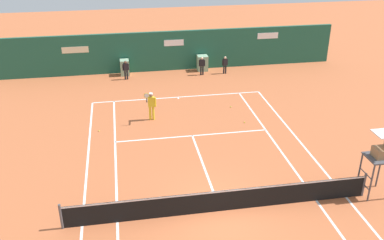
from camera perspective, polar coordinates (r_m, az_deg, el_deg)
ground_plane at (r=17.82m, az=3.33°, el=-10.74°), size 80.00×80.00×0.01m
tennis_net at (r=17.07m, az=3.81°, el=-10.50°), size 12.10×0.10×1.07m
sponsor_back_wall at (r=31.85m, az=-3.27°, el=8.96°), size 25.00×1.02×2.89m
umpire_chair at (r=18.84m, az=23.53°, el=-4.23°), size 1.00×1.00×2.83m
player_on_baseline at (r=24.10m, az=-5.39°, el=2.13°), size 0.69×0.67×1.84m
ball_kid_left_post at (r=31.38m, az=4.36°, el=7.40°), size 0.43×0.19×1.28m
ball_kid_right_post at (r=30.47m, az=-8.71°, el=6.69°), size 0.45×0.20×1.35m
ball_kid_centre_post at (r=31.01m, az=1.32°, el=7.30°), size 0.44×0.21×1.33m
tennis_ball_by_sideline at (r=23.61m, az=-12.15°, el=-1.41°), size 0.07×0.07×0.07m
tennis_ball_mid_court at (r=26.03m, az=5.13°, el=1.74°), size 0.07×0.07×0.07m
tennis_ball_near_service_line at (r=24.20m, az=6.92°, el=-0.29°), size 0.07×0.07×0.07m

